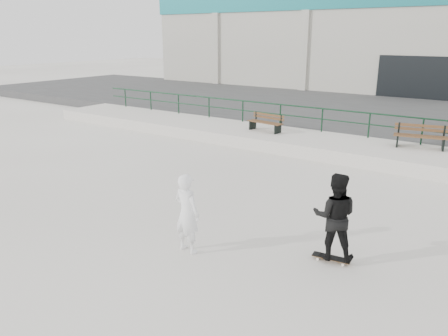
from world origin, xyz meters
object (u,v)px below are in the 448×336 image
Objects in this scene: skateboard at (331,258)px; standing_skater at (335,216)px; seated_skater at (187,213)px; bench_right at (421,136)px; bench_left at (266,123)px.

standing_skater is (-0.00, 0.00, 0.93)m from skateboard.
seated_skater reaches higher than skateboard.
seated_skater is at bearing 6.17° from standing_skater.
standing_skater is at bearing -149.59° from seated_skater.
bench_right is 2.41× the size of skateboard.
skateboard is 0.45× the size of seated_skater.
standing_skater is at bearing -45.29° from bench_left.
skateboard is 3.15m from seated_skater.
seated_skater is at bearing -115.79° from bench_right.
standing_skater reaches higher than bench_left.
standing_skater is 3.05m from seated_skater.
skateboard is at bearing 160.04° from standing_skater.
bench_right is at bearing -108.80° from standing_skater.
seated_skater reaches higher than bench_left.
standing_skater is (6.28, -8.35, 0.14)m from bench_left.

